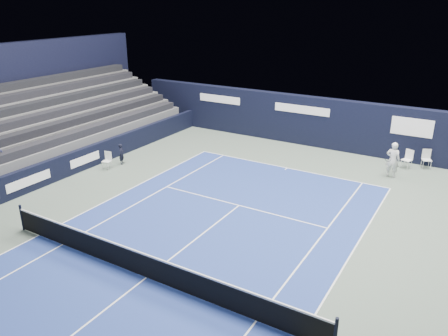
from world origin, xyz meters
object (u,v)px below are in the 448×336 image
at_px(tennis_net, 145,265).
at_px(line_judge_chair, 107,159).
at_px(tennis_player, 393,160).
at_px(folding_chair_back_a, 408,158).
at_px(folding_chair_back_b, 427,157).

bearing_deg(tennis_net, line_judge_chair, 141.31).
relative_size(line_judge_chair, tennis_player, 0.50).
relative_size(folding_chair_back_a, tennis_player, 0.55).
relative_size(folding_chair_back_b, tennis_net, 0.08).
bearing_deg(line_judge_chair, folding_chair_back_a, 20.68).
height_order(folding_chair_back_a, tennis_net, tennis_net).
bearing_deg(folding_chair_back_a, folding_chair_back_b, 53.43).
height_order(folding_chair_back_a, line_judge_chair, folding_chair_back_a).
bearing_deg(folding_chair_back_a, line_judge_chair, -128.18).
distance_m(folding_chair_back_a, tennis_player, 1.88).
xyz_separation_m(folding_chair_back_b, line_judge_chair, (-14.99, -9.07, -0.06)).
height_order(tennis_net, tennis_player, tennis_player).
distance_m(folding_chair_back_a, tennis_net, 16.30).
xyz_separation_m(folding_chair_back_a, tennis_player, (-0.50, -1.78, 0.35)).
bearing_deg(line_judge_chair, folding_chair_back_b, 20.77).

